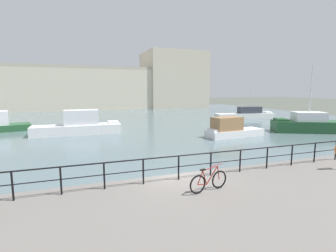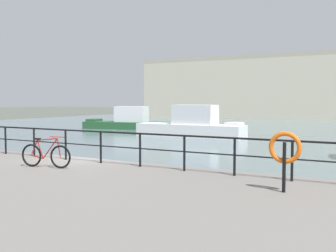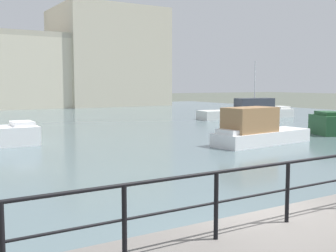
# 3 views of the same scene
# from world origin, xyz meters

# --- Properties ---
(ground_plane) EXTENTS (240.00, 240.00, 0.00)m
(ground_plane) POSITION_xyz_m (0.00, 0.00, 0.00)
(ground_plane) COLOR #4C5147
(water_basin) EXTENTS (80.00, 60.00, 0.01)m
(water_basin) POSITION_xyz_m (0.00, 30.20, 0.01)
(water_basin) COLOR slate
(water_basin) RESTS_ON ground_plane
(moored_red_daysailer) EXTENTS (9.01, 2.24, 2.57)m
(moored_red_daysailer) POSITION_xyz_m (-4.08, 17.80, 0.93)
(moored_red_daysailer) COLOR white
(moored_red_daysailer) RESTS_ON water_basin
(moored_small_launch) EXTENTS (9.04, 4.34, 2.30)m
(moored_small_launch) POSITION_xyz_m (-13.64, 22.57, 0.78)
(moored_small_launch) COLOR #23512D
(moored_small_launch) RESTS_ON water_basin
(quay_railing) EXTENTS (20.33, 0.07, 1.08)m
(quay_railing) POSITION_xyz_m (-0.97, -0.75, 1.60)
(quay_railing) COLOR black
(quay_railing) RESTS_ON quay_promenade
(parked_bicycle) EXTENTS (1.75, 0.39, 0.98)m
(parked_bicycle) POSITION_xyz_m (0.42, -2.29, 1.25)
(parked_bicycle) COLOR black
(parked_bicycle) RESTS_ON quay_promenade
(life_ring_stand) EXTENTS (0.75, 0.16, 1.40)m
(life_ring_stand) POSITION_xyz_m (7.70, -2.06, 1.84)
(life_ring_stand) COLOR black
(life_ring_stand) RESTS_ON quay_promenade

